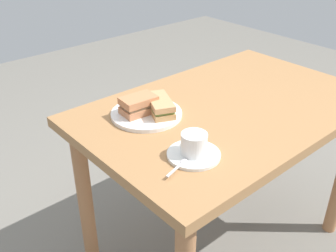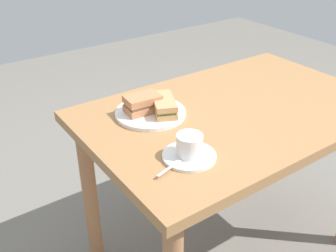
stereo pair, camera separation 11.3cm
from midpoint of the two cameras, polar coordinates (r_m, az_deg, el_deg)
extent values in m
plane|color=slate|center=(1.89, 9.66, -17.25)|extent=(6.00, 6.00, 0.00)
cube|color=#A27245|center=(1.47, 11.93, 1.92)|extent=(1.11, 0.71, 0.04)
cylinder|color=#A97148|center=(2.13, 14.61, -0.30)|extent=(0.06, 0.06, 0.68)
cylinder|color=#A97148|center=(1.62, -9.27, -10.19)|extent=(0.06, 0.06, 0.68)
cylinder|color=white|center=(1.38, -0.22, 1.87)|extent=(0.25, 0.25, 0.01)
cube|color=#C07A53|center=(1.37, -1.32, 2.55)|extent=(0.13, 0.09, 0.02)
cube|color=brown|center=(1.36, -1.33, 3.22)|extent=(0.12, 0.08, 0.01)
cube|color=#BF794E|center=(1.35, -1.34, 3.90)|extent=(0.13, 0.09, 0.02)
cube|color=tan|center=(1.37, 1.76, 2.44)|extent=(0.13, 0.17, 0.02)
cube|color=olive|center=(1.36, 1.77, 3.00)|extent=(0.12, 0.15, 0.01)
cube|color=tan|center=(1.35, 1.78, 3.56)|extent=(0.13, 0.17, 0.02)
cylinder|color=white|center=(1.15, 5.92, -4.45)|extent=(0.16, 0.16, 0.01)
cylinder|color=white|center=(1.13, 6.01, -2.86)|extent=(0.08, 0.08, 0.07)
cylinder|color=#A87149|center=(1.12, 6.09, -1.60)|extent=(0.07, 0.07, 0.01)
torus|color=white|center=(1.17, 6.38, -1.70)|extent=(0.04, 0.04, 0.05)
cube|color=silver|center=(1.08, 2.83, -6.49)|extent=(0.08, 0.03, 0.00)
ellipsoid|color=silver|center=(1.11, 4.31, -5.33)|extent=(0.03, 0.02, 0.01)
camera|label=1|loc=(0.06, -87.40, 1.48)|focal=41.88mm
camera|label=2|loc=(0.06, 92.60, -1.48)|focal=41.88mm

